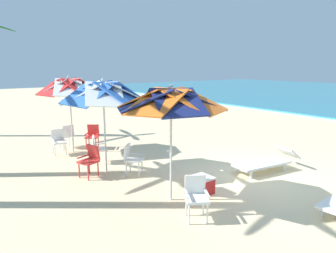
% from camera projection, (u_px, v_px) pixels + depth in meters
% --- Properties ---
extents(ground_plane, '(80.00, 80.00, 0.00)m').
position_uv_depth(ground_plane, '(251.00, 178.00, 8.18)').
color(ground_plane, beige).
extents(beach_umbrella_0, '(2.40, 2.40, 2.60)m').
position_uv_depth(beach_umbrella_0, '(171.00, 100.00, 6.40)').
color(beach_umbrella_0, silver).
rests_on(beach_umbrella_0, ground).
extents(plastic_chair_0, '(0.62, 0.61, 0.87)m').
position_uv_depth(plastic_chair_0, '(196.00, 195.00, 5.94)').
color(plastic_chair_0, white).
rests_on(plastic_chair_0, ground).
extents(beach_umbrella_1, '(2.47, 2.47, 2.65)m').
position_uv_depth(beach_umbrella_1, '(103.00, 93.00, 8.27)').
color(beach_umbrella_1, silver).
rests_on(beach_umbrella_1, ground).
extents(plastic_chair_1, '(0.56, 0.59, 0.87)m').
position_uv_depth(plastic_chair_1, '(98.00, 147.00, 9.39)').
color(plastic_chair_1, white).
rests_on(plastic_chair_1, ground).
extents(plastic_chair_2, '(0.63, 0.63, 0.87)m').
position_uv_depth(plastic_chair_2, '(132.00, 157.00, 8.34)').
color(plastic_chair_2, white).
rests_on(plastic_chair_2, ground).
extents(plastic_chair_3, '(0.56, 0.59, 0.87)m').
position_uv_depth(plastic_chair_3, '(90.00, 159.00, 8.20)').
color(plastic_chair_3, red).
rests_on(plastic_chair_3, ground).
extents(beach_umbrella_2, '(2.23, 2.23, 2.66)m').
position_uv_depth(beach_umbrella_2, '(69.00, 87.00, 10.26)').
color(beach_umbrella_2, silver).
rests_on(beach_umbrella_2, ground).
extents(plastic_chair_4, '(0.63, 0.63, 0.87)m').
position_uv_depth(plastic_chair_4, '(93.00, 135.00, 11.07)').
color(plastic_chair_4, red).
rests_on(plastic_chair_4, ground).
extents(plastic_chair_5, '(0.51, 0.48, 0.87)m').
position_uv_depth(plastic_chair_5, '(67.00, 135.00, 11.10)').
color(plastic_chair_5, white).
rests_on(plastic_chair_5, ground).
extents(plastic_chair_6, '(0.51, 0.48, 0.87)m').
position_uv_depth(plastic_chair_6, '(58.00, 140.00, 10.30)').
color(plastic_chair_6, white).
rests_on(plastic_chair_6, ground).
extents(sun_lounger_1, '(0.92, 2.21, 0.62)m').
position_uv_depth(sun_lounger_1, '(267.00, 161.00, 8.69)').
color(sun_lounger_1, white).
rests_on(sun_lounger_1, ground).
extents(cooler_box, '(0.50, 0.34, 0.40)m').
position_uv_depth(cooler_box, '(203.00, 184.00, 7.23)').
color(cooler_box, red).
rests_on(cooler_box, ground).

